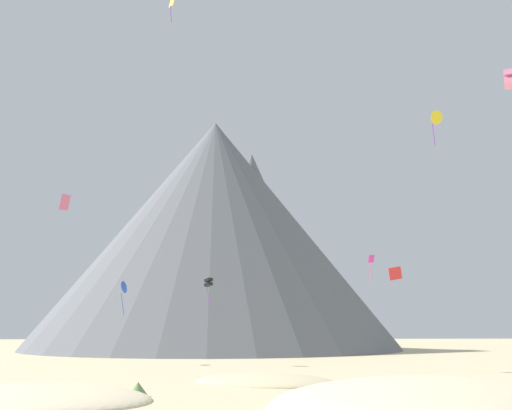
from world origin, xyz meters
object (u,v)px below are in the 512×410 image
object	(u,v)px
bush_mid_center	(138,389)
kite_pink_high	(511,79)
kite_yellow_mid	(435,118)
kite_black_low	(208,283)
kite_gold_high	(172,4)
kite_magenta_low	(371,263)
kite_red_low	(395,273)
rock_massif	(221,235)
kite_blue_low	(125,287)
kite_rainbow_mid	(65,202)

from	to	relation	value
bush_mid_center	kite_pink_high	bearing A→B (deg)	16.10
kite_yellow_mid	kite_black_low	xyz separation A→B (m)	(-20.11, 27.79, -12.69)
kite_pink_high	kite_gold_high	xyz separation A→B (m)	(-32.68, 7.36, 10.56)
kite_magenta_low	kite_pink_high	world-z (taller)	kite_pink_high
kite_gold_high	kite_red_low	bearing A→B (deg)	-107.58
rock_massif	kite_yellow_mid	size ratio (longest dim) A/B	32.44
kite_blue_low	kite_pink_high	distance (m)	51.43
kite_pink_high	kite_gold_high	world-z (taller)	kite_gold_high
rock_massif	kite_black_low	xyz separation A→B (m)	(-1.61, -52.64, -13.29)
kite_red_low	kite_yellow_mid	bearing A→B (deg)	-112.01
kite_magenta_low	kite_red_low	xyz separation A→B (m)	(-2.72, -19.22, -2.68)
bush_mid_center	kite_red_low	size ratio (longest dim) A/B	1.26
kite_pink_high	kite_magenta_low	bearing A→B (deg)	-25.47
bush_mid_center	kite_magenta_low	bearing A→B (deg)	46.54
kite_blue_low	kite_rainbow_mid	xyz separation A→B (m)	(-3.02, -21.39, 6.98)
kite_pink_high	kite_yellow_mid	world-z (taller)	kite_pink_high
kite_black_low	kite_red_low	world-z (taller)	kite_black_low
kite_pink_high	kite_yellow_mid	distance (m)	10.32
kite_blue_low	kite_red_low	size ratio (longest dim) A/B	3.78
bush_mid_center	kite_yellow_mid	world-z (taller)	kite_yellow_mid
kite_blue_low	kite_pink_high	xyz separation A→B (m)	(39.39, -27.67, 18.13)
kite_blue_low	kite_black_low	bearing A→B (deg)	-85.49
kite_blue_low	kite_rainbow_mid	world-z (taller)	kite_rainbow_mid
bush_mid_center	kite_gold_high	distance (m)	41.38
kite_blue_low	kite_rainbow_mid	bearing A→B (deg)	-168.90
kite_black_low	kite_red_low	xyz separation A→B (m)	(15.34, -30.03, -1.14)
kite_yellow_mid	kite_red_low	bearing A→B (deg)	8.27
rock_massif	kite_red_low	xyz separation A→B (m)	(13.73, -82.67, -14.43)
kite_magenta_low	kite_blue_low	bearing A→B (deg)	-14.02
bush_mid_center	kite_red_low	xyz separation A→B (m)	(19.60, 4.34, 8.42)
kite_rainbow_mid	kite_red_low	world-z (taller)	kite_rainbow_mid
kite_blue_low	bush_mid_center	bearing A→B (deg)	-151.01
rock_massif	kite_blue_low	distance (m)	53.15
rock_massif	kite_blue_low	xyz separation A→B (m)	(-12.33, -49.84, -13.76)
kite_gold_high	kite_magenta_low	bearing A→B (deg)	-57.79
rock_massif	kite_yellow_mid	world-z (taller)	rock_massif
bush_mid_center	kite_black_low	xyz separation A→B (m)	(4.26, 34.38, 9.56)
kite_pink_high	kite_red_low	distance (m)	23.62
kite_gold_high	kite_yellow_mid	bearing A→B (deg)	-97.74
kite_pink_high	rock_massif	bearing A→B (deg)	-43.29
kite_yellow_mid	kite_red_low	size ratio (longest dim) A/B	2.74
rock_massif	kite_red_low	bearing A→B (deg)	-80.57
kite_blue_low	kite_black_low	world-z (taller)	kite_black_low
kite_red_low	kite_magenta_low	bearing A→B (deg)	-55.26
kite_blue_low	kite_pink_high	size ratio (longest dim) A/B	1.02
kite_rainbow_mid	kite_gold_high	bearing A→B (deg)	-134.76
bush_mid_center	rock_massif	size ratio (longest dim) A/B	0.01
rock_massif	kite_magenta_low	xyz separation A→B (m)	(16.45, -63.46, -11.75)
kite_rainbow_mid	kite_yellow_mid	distance (m)	35.62
kite_pink_high	kite_rainbow_mid	xyz separation A→B (m)	(-42.41, 6.27, -11.15)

